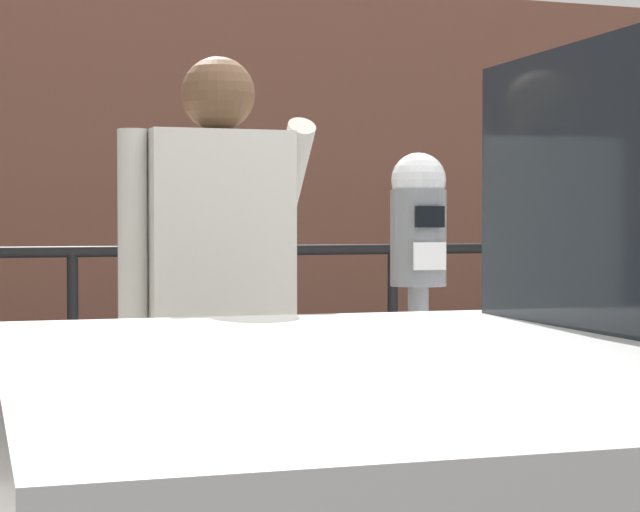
# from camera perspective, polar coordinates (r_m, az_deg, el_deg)

# --- Properties ---
(parking_meter) EXTENTS (0.19, 0.20, 1.43)m
(parking_meter) POSITION_cam_1_polar(r_m,az_deg,el_deg) (3.84, 4.89, -0.45)
(parking_meter) COLOR slate
(parking_meter) RESTS_ON sidewalk_curb
(pedestrian_at_meter) EXTENTS (0.62, 0.51, 1.71)m
(pedestrian_at_meter) POSITION_cam_1_polar(r_m,az_deg,el_deg) (3.59, -5.07, -1.84)
(pedestrian_at_meter) COLOR slate
(pedestrian_at_meter) RESTS_ON sidewalk_curb
(background_railing) EXTENTS (24.06, 0.06, 1.07)m
(background_railing) POSITION_cam_1_polar(r_m,az_deg,el_deg) (6.47, -3.98, -2.21)
(background_railing) COLOR black
(background_railing) RESTS_ON sidewalk_curb
(backdrop_wall) EXTENTS (32.00, 0.50, 3.26)m
(backdrop_wall) POSITION_cam_1_polar(r_m,az_deg,el_deg) (9.22, -8.44, 3.36)
(backdrop_wall) COLOR brown
(backdrop_wall) RESTS_ON ground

